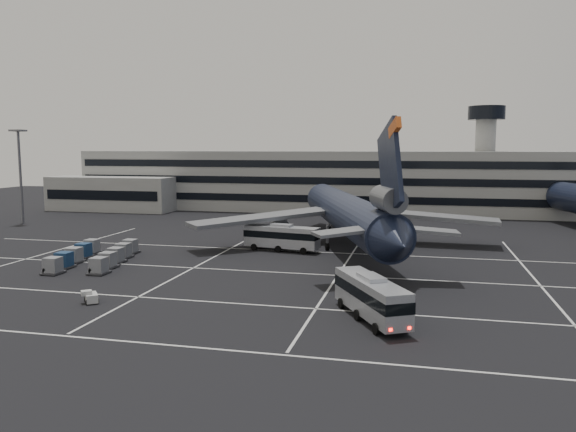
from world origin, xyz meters
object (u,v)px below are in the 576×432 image
(bus_near, at_px, (371,295))
(uld_cluster, at_px, (95,255))
(bus_far, at_px, (282,236))
(trijet_main, at_px, (347,213))

(bus_near, bearing_deg, uld_cluster, 127.48)
(bus_near, bearing_deg, bus_far, 88.25)
(bus_near, relative_size, bus_far, 0.96)
(trijet_main, xyz_separation_m, bus_far, (-8.88, -4.36, -3.11))
(bus_far, relative_size, uld_cluster, 0.68)
(uld_cluster, bearing_deg, trijet_main, 30.94)
(bus_near, xyz_separation_m, bus_far, (-15.35, 29.84, 0.01))
(trijet_main, xyz_separation_m, bus_near, (6.47, -34.21, -3.12))
(trijet_main, relative_size, uld_cluster, 3.38)
(bus_far, xyz_separation_m, uld_cluster, (-21.44, -13.81, -1.16))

